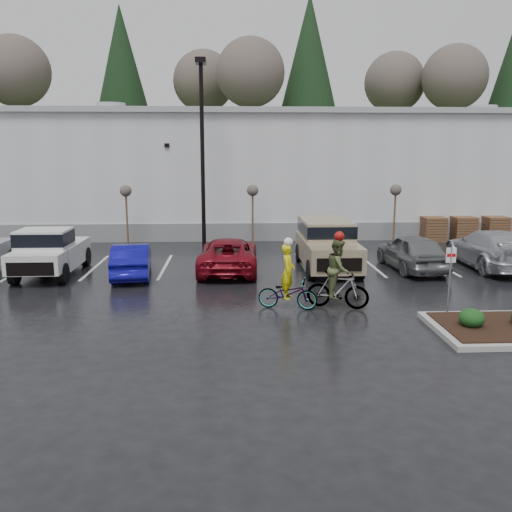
{
  "coord_description": "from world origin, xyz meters",
  "views": [
    {
      "loc": [
        -2.64,
        -15.06,
        5.0
      ],
      "look_at": [
        -1.76,
        3.62,
        1.3
      ],
      "focal_mm": 38.0,
      "sensor_mm": 36.0,
      "label": 1
    }
  ],
  "objects_px": {
    "pallet_stack_c": "(495,229)",
    "pickup_white": "(53,250)",
    "fire_lane_sign": "(450,273)",
    "pallet_stack_b": "(463,229)",
    "cyclist_olive": "(338,281)",
    "sapling_mid": "(253,194)",
    "car_far_silver": "(491,249)",
    "sapling_east": "(396,193)",
    "cyclist_hivis": "(288,287)",
    "lamppost": "(202,135)",
    "car_red": "(228,255)",
    "car_grey": "(412,252)",
    "car_blue": "(132,260)",
    "pallet_stack_a": "(433,229)",
    "suv_tan": "(328,246)",
    "sapling_west": "(126,194)"
  },
  "relations": [
    {
      "from": "sapling_mid",
      "to": "pallet_stack_a",
      "type": "relative_size",
      "value": 2.37
    },
    {
      "from": "sapling_west",
      "to": "pickup_white",
      "type": "xyz_separation_m",
      "value": [
        -1.88,
        -6.08,
        -1.75
      ]
    },
    {
      "from": "pallet_stack_b",
      "to": "car_grey",
      "type": "relative_size",
      "value": 0.3
    },
    {
      "from": "sapling_east",
      "to": "car_blue",
      "type": "distance_m",
      "value": 14.45
    },
    {
      "from": "sapling_mid",
      "to": "car_far_silver",
      "type": "xyz_separation_m",
      "value": [
        9.96,
        -5.82,
        -1.91
      ]
    },
    {
      "from": "lamppost",
      "to": "cyclist_hivis",
      "type": "height_order",
      "value": "lamppost"
    },
    {
      "from": "sapling_east",
      "to": "cyclist_hivis",
      "type": "height_order",
      "value": "sapling_east"
    },
    {
      "from": "lamppost",
      "to": "pallet_stack_b",
      "type": "bearing_deg",
      "value": 8.02
    },
    {
      "from": "pickup_white",
      "to": "pallet_stack_c",
      "type": "bearing_deg",
      "value": 17.93
    },
    {
      "from": "pallet_stack_c",
      "to": "pickup_white",
      "type": "height_order",
      "value": "pickup_white"
    },
    {
      "from": "fire_lane_sign",
      "to": "car_red",
      "type": "xyz_separation_m",
      "value": [
        -6.55,
        6.78,
        -0.7
      ]
    },
    {
      "from": "sapling_east",
      "to": "suv_tan",
      "type": "height_order",
      "value": "sapling_east"
    },
    {
      "from": "fire_lane_sign",
      "to": "car_far_silver",
      "type": "distance_m",
      "value": 8.42
    },
    {
      "from": "lamppost",
      "to": "pallet_stack_a",
      "type": "xyz_separation_m",
      "value": [
        12.5,
        2.0,
        -5.01
      ]
    },
    {
      "from": "suv_tan",
      "to": "car_grey",
      "type": "xyz_separation_m",
      "value": [
        3.54,
        -0.21,
        -0.26
      ]
    },
    {
      "from": "fire_lane_sign",
      "to": "pallet_stack_b",
      "type": "bearing_deg",
      "value": 65.12
    },
    {
      "from": "pallet_stack_a",
      "to": "car_blue",
      "type": "xyz_separation_m",
      "value": [
        -15.1,
        -7.76,
        -0.01
      ]
    },
    {
      "from": "pallet_stack_b",
      "to": "car_blue",
      "type": "bearing_deg",
      "value": -155.2
    },
    {
      "from": "sapling_west",
      "to": "cyclist_olive",
      "type": "bearing_deg",
      "value": -52.75
    },
    {
      "from": "car_far_silver",
      "to": "car_grey",
      "type": "bearing_deg",
      "value": 5.54
    },
    {
      "from": "pallet_stack_b",
      "to": "car_far_silver",
      "type": "height_order",
      "value": "car_far_silver"
    },
    {
      "from": "pickup_white",
      "to": "car_grey",
      "type": "distance_m",
      "value": 14.83
    },
    {
      "from": "pallet_stack_c",
      "to": "car_red",
      "type": "height_order",
      "value": "car_red"
    },
    {
      "from": "pallet_stack_c",
      "to": "cyclist_hivis",
      "type": "distance_m",
      "value": 17.93
    },
    {
      "from": "pallet_stack_b",
      "to": "car_red",
      "type": "xyz_separation_m",
      "value": [
        -12.95,
        -7.02,
        0.03
      ]
    },
    {
      "from": "sapling_east",
      "to": "cyclist_olive",
      "type": "bearing_deg",
      "value": -114.56
    },
    {
      "from": "car_red",
      "to": "car_grey",
      "type": "bearing_deg",
      "value": -178.47
    },
    {
      "from": "sapling_west",
      "to": "car_blue",
      "type": "xyz_separation_m",
      "value": [
        1.4,
        -6.76,
        -2.06
      ]
    },
    {
      "from": "fire_lane_sign",
      "to": "cyclist_olive",
      "type": "xyz_separation_m",
      "value": [
        -3.06,
        1.3,
        -0.51
      ]
    },
    {
      "from": "pallet_stack_c",
      "to": "car_grey",
      "type": "xyz_separation_m",
      "value": [
        -7.06,
        -7.12,
        0.1
      ]
    },
    {
      "from": "fire_lane_sign",
      "to": "pallet_stack_c",
      "type": "bearing_deg",
      "value": 59.28
    },
    {
      "from": "pickup_white",
      "to": "cyclist_olive",
      "type": "bearing_deg",
      "value": -27.01
    },
    {
      "from": "car_red",
      "to": "pallet_stack_c",
      "type": "bearing_deg",
      "value": -152.29
    },
    {
      "from": "cyclist_hivis",
      "to": "car_red",
      "type": "bearing_deg",
      "value": 33.79
    },
    {
      "from": "car_far_silver",
      "to": "fire_lane_sign",
      "type": "bearing_deg",
      "value": 56.95
    },
    {
      "from": "pallet_stack_b",
      "to": "cyclist_hivis",
      "type": "bearing_deg",
      "value": -131.49
    },
    {
      "from": "cyclist_hivis",
      "to": "car_blue",
      "type": "bearing_deg",
      "value": 65.2
    },
    {
      "from": "cyclist_olive",
      "to": "pallet_stack_a",
      "type": "bearing_deg",
      "value": -13.92
    },
    {
      "from": "lamppost",
      "to": "car_red",
      "type": "height_order",
      "value": "lamppost"
    },
    {
      "from": "suv_tan",
      "to": "cyclist_olive",
      "type": "distance_m",
      "value": 5.63
    },
    {
      "from": "suv_tan",
      "to": "car_grey",
      "type": "height_order",
      "value": "suv_tan"
    },
    {
      "from": "sapling_mid",
      "to": "sapling_east",
      "type": "height_order",
      "value": "same"
    },
    {
      "from": "pallet_stack_c",
      "to": "sapling_west",
      "type": "bearing_deg",
      "value": -177.14
    },
    {
      "from": "pallet_stack_a",
      "to": "car_far_silver",
      "type": "relative_size",
      "value": 0.24
    },
    {
      "from": "sapling_east",
      "to": "pallet_stack_a",
      "type": "bearing_deg",
      "value": 21.8
    },
    {
      "from": "pallet_stack_c",
      "to": "cyclist_olive",
      "type": "bearing_deg",
      "value": -132.0
    },
    {
      "from": "sapling_east",
      "to": "pallet_stack_a",
      "type": "relative_size",
      "value": 2.37
    },
    {
      "from": "car_grey",
      "to": "cyclist_olive",
      "type": "bearing_deg",
      "value": 48.04
    },
    {
      "from": "sapling_mid",
      "to": "sapling_east",
      "type": "relative_size",
      "value": 1.0
    },
    {
      "from": "car_far_silver",
      "to": "cyclist_hivis",
      "type": "distance_m",
      "value": 10.91
    }
  ]
}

